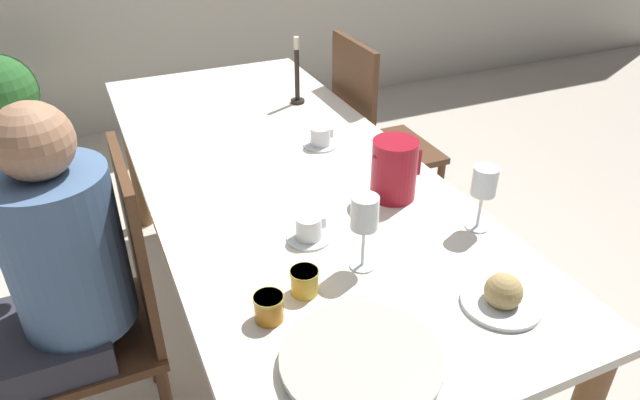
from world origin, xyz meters
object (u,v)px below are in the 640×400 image
object	(u,v)px
wine_glass_juice	(484,185)
teacup_across	(320,138)
wine_glass_water	(364,216)
candlestick_tall	(297,79)
red_pitcher	(394,169)
serving_tray	(361,361)
jam_jar_amber	(304,281)
person_seated	(57,276)
bread_plate	(502,296)
teacup_near_person	(309,230)
potted_plant	(2,102)
chair_opposite	(374,140)
jam_jar_red	(269,307)
chair_person_side	(107,313)

from	to	relation	value
wine_glass_juice	teacup_across	size ratio (longest dim) A/B	1.57
wine_glass_water	candlestick_tall	world-z (taller)	candlestick_tall
red_pitcher	candlestick_tall	distance (m)	0.84
red_pitcher	teacup_across	xyz separation A→B (m)	(-0.06, 0.41, -0.06)
serving_tray	wine_glass_juice	bearing A→B (deg)	30.84
teacup_across	jam_jar_amber	world-z (taller)	teacup_across
wine_glass_juice	teacup_across	distance (m)	0.70
person_seated	bread_plate	distance (m)	1.14
teacup_near_person	serving_tray	size ratio (longest dim) A/B	0.36
teacup_near_person	candlestick_tall	world-z (taller)	candlestick_tall
person_seated	potted_plant	size ratio (longest dim) A/B	1.61
bread_plate	potted_plant	world-z (taller)	bread_plate
potted_plant	teacup_near_person	bearing A→B (deg)	-68.34
chair_opposite	serving_tray	world-z (taller)	chair_opposite
teacup_near_person	serving_tray	bearing A→B (deg)	-99.80
candlestick_tall	red_pitcher	bearing A→B (deg)	-91.45
person_seated	wine_glass_water	xyz separation A→B (m)	(0.73, -0.34, 0.20)
jam_jar_amber	person_seated	bearing A→B (deg)	146.01
red_pitcher	candlestick_tall	size ratio (longest dim) A/B	0.68
jam_jar_red	candlestick_tall	world-z (taller)	candlestick_tall
wine_glass_water	bread_plate	world-z (taller)	wine_glass_water
chair_opposite	teacup_near_person	world-z (taller)	chair_opposite
chair_person_side	teacup_across	bearing A→B (deg)	-68.73
serving_tray	jam_jar_red	distance (m)	0.25
candlestick_tall	teacup_across	bearing A→B (deg)	-100.86
teacup_near_person	jam_jar_red	distance (m)	0.33
chair_opposite	serving_tray	xyz separation A→B (m)	(-0.80, -1.38, 0.25)
jam_jar_amber	jam_jar_red	world-z (taller)	same
jam_jar_amber	teacup_across	bearing A→B (deg)	63.31
jam_jar_amber	wine_glass_juice	bearing A→B (deg)	6.04
bread_plate	serving_tray	bearing A→B (deg)	-175.10
chair_person_side	bread_plate	distance (m)	1.10
wine_glass_water	jam_jar_red	distance (m)	0.32
person_seated	red_pitcher	world-z (taller)	person_seated
red_pitcher	potted_plant	distance (m)	2.53
chair_opposite	jam_jar_red	xyz separation A→B (m)	(-0.92, -1.17, 0.27)
jam_jar_amber	candlestick_tall	bearing A→B (deg)	68.79
teacup_across	jam_jar_amber	bearing A→B (deg)	-116.69
teacup_near_person	chair_person_side	bearing A→B (deg)	160.27
bread_plate	jam_jar_amber	size ratio (longest dim) A/B	2.68
chair_opposite	teacup_near_person	bearing A→B (deg)	-38.08
wine_glass_water	jam_jar_red	world-z (taller)	wine_glass_water
chair_opposite	jam_jar_red	bearing A→B (deg)	-38.30
chair_person_side	bread_plate	size ratio (longest dim) A/B	5.31
teacup_near_person	candlestick_tall	xyz separation A→B (m)	(0.35, 0.94, 0.08)
person_seated	potted_plant	world-z (taller)	person_seated
teacup_across	potted_plant	xyz separation A→B (m)	(-1.17, 1.76, -0.32)
wine_glass_water	teacup_near_person	size ratio (longest dim) A/B	1.70
jam_jar_red	potted_plant	distance (m)	2.65
bread_plate	teacup_across	bearing A→B (deg)	92.62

